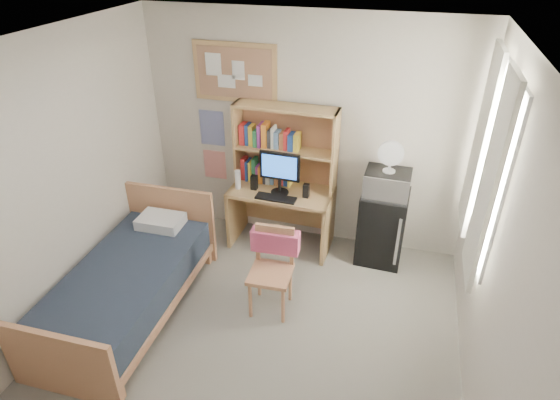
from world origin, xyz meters
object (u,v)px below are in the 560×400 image
(mini_fridge, at_px, (382,226))
(desk_fan, at_px, (391,157))
(speaker_right, at_px, (306,191))
(monitor, at_px, (280,174))
(desk, at_px, (281,217))
(bulletin_board, at_px, (235,73))
(desk_chair, at_px, (270,273))
(microwave, at_px, (387,183))
(speaker_left, at_px, (254,182))
(bed, at_px, (128,290))

(mini_fridge, height_order, desk_fan, desk_fan)
(desk_fan, bearing_deg, speaker_right, -171.78)
(monitor, bearing_deg, desk, 90.00)
(bulletin_board, relative_size, monitor, 1.98)
(desk_chair, distance_m, microwave, 1.55)
(bulletin_board, bearing_deg, speaker_right, -21.88)
(monitor, height_order, desk_fan, desk_fan)
(bulletin_board, distance_m, speaker_left, 1.21)
(desk, bearing_deg, bed, -124.44)
(speaker_left, xyz_separation_m, desk_fan, (1.44, 0.07, 0.46))
(mini_fridge, xyz_separation_m, speaker_left, (-1.44, -0.09, 0.39))
(monitor, relative_size, speaker_left, 2.86)
(bulletin_board, height_order, monitor, bulletin_board)
(desk, distance_m, desk_chair, 1.11)
(desk, bearing_deg, desk_chair, -77.91)
(desk, relative_size, microwave, 2.49)
(bed, relative_size, speaker_left, 11.50)
(monitor, xyz_separation_m, speaker_left, (-0.30, 0.01, -0.15))
(bulletin_board, distance_m, desk_fan, 1.88)
(desk, height_order, speaker_right, speaker_right)
(desk_chair, xyz_separation_m, speaker_right, (0.10, 1.02, 0.37))
(desk, relative_size, monitor, 2.42)
(bed, height_order, microwave, microwave)
(monitor, distance_m, speaker_right, 0.34)
(desk, xyz_separation_m, microwave, (1.14, 0.02, 0.61))
(desk_chair, distance_m, mini_fridge, 1.47)
(desk_chair, bearing_deg, monitor, 98.58)
(monitor, height_order, speaker_left, monitor)
(desk_chair, bearing_deg, bulletin_board, 117.63)
(bulletin_board, height_order, desk, bulletin_board)
(mini_fridge, xyz_separation_m, desk_fan, (-0.00, -0.02, 0.85))
(desk_chair, bearing_deg, desk_fan, 47.29)
(monitor, relative_size, desk_fan, 1.48)
(desk, distance_m, speaker_right, 0.53)
(desk, relative_size, speaker_right, 7.40)
(monitor, height_order, microwave, monitor)
(bed, xyz_separation_m, microwave, (2.24, 1.53, 0.70))
(speaker_right, relative_size, microwave, 0.34)
(speaker_left, bearing_deg, desk_fan, 4.66)
(speaker_right, distance_m, microwave, 0.86)
(bed, bearing_deg, speaker_right, 44.88)
(mini_fridge, relative_size, desk_fan, 2.60)
(bulletin_board, bearing_deg, monitor, -30.43)
(speaker_right, bearing_deg, desk_chair, -93.83)
(microwave, bearing_deg, desk, -176.86)
(desk, relative_size, desk_chair, 1.33)
(speaker_left, xyz_separation_m, microwave, (1.44, 0.07, 0.17))
(bulletin_board, relative_size, mini_fridge, 1.13)
(bulletin_board, distance_m, mini_fridge, 2.31)
(mini_fridge, height_order, speaker_right, speaker_right)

